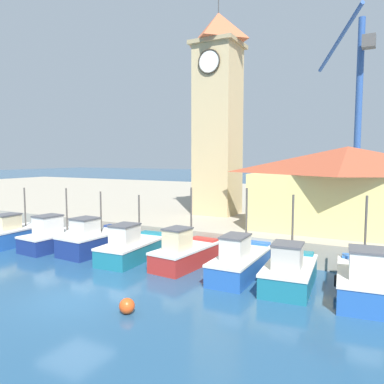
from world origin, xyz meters
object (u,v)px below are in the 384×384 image
Objects in this scene: fishing_boat_far_left at (18,233)px; fishing_boat_right_outer at (364,281)px; warehouse_right at (347,188)px; fishing_boat_mid_right at (241,261)px; mooring_buoy at (127,306)px; fishing_boat_left_inner at (94,240)px; fishing_boat_center at (185,253)px; fishing_boat_mid_left at (133,247)px; fishing_boat_left_outer at (58,237)px; fishing_boat_right_inner at (289,271)px; clock_tower at (218,111)px; port_crane_far at (355,133)px.

fishing_boat_right_outer is (21.11, 0.39, 0.02)m from fishing_boat_far_left.
warehouse_right is at bearing 101.87° from fishing_boat_right_outer.
fishing_boat_mid_right is 1.09× the size of fishing_boat_right_outer.
fishing_boat_right_outer is at bearing 37.57° from mooring_buoy.
fishing_boat_left_inner is 6.28m from fishing_boat_center.
fishing_boat_mid_left is 13.17m from warehouse_right.
warehouse_right reaches higher than fishing_boat_left_outer.
fishing_boat_left_outer is 17.85m from fishing_boat_right_outer.
fishing_boat_far_left is 18.07m from fishing_boat_right_inner.
fishing_boat_mid_left is 6.44m from fishing_boat_mid_right.
clock_tower is (-5.77, 9.78, 8.66)m from fishing_boat_mid_right.
mooring_buoy is at bearing -22.04° from fishing_boat_far_left.
clock_tower is at bearing 128.82° from fishing_boat_right_inner.
fishing_boat_left_inner is 0.41× the size of warehouse_right.
port_crane_far is (3.30, 18.64, 7.19)m from fishing_boat_mid_right.
fishing_boat_right_outer reaches higher than mooring_buoy.
fishing_boat_mid_right is at bearing 168.85° from fishing_boat_right_inner.
mooring_buoy is (-2.07, -6.29, -0.42)m from fishing_boat_mid_right.
fishing_boat_left_outer is at bearing 179.55° from fishing_boat_right_outer.
warehouse_right reaches higher than fishing_boat_left_inner.
clock_tower is at bearing 120.53° from fishing_boat_mid_right.
fishing_boat_center is at bearing 3.90° from fishing_boat_far_left.
fishing_boat_left_inner is at bearing 178.70° from fishing_boat_right_outer.
fishing_boat_mid_right is 2.54m from fishing_boat_right_inner.
fishing_boat_far_left is 0.98× the size of fishing_boat_left_outer.
clock_tower is at bearing 102.96° from mooring_buoy.
fishing_boat_center is 0.92× the size of fishing_boat_right_outer.
fishing_boat_mid_right is at bearing 1.36° from fishing_boat_left_outer.
fishing_boat_far_left is 28.04m from port_crane_far.
fishing_boat_mid_left is at bearing -175.69° from fishing_boat_center.
fishing_boat_right_inner is 0.41× the size of warehouse_right.
fishing_boat_right_outer reaches higher than fishing_boat_mid_left.
clock_tower is 28.81× the size of mooring_buoy.
warehouse_right is at bearing 45.31° from fishing_boat_center.
fishing_boat_right_inner is at bearing -1.70° from fishing_boat_mid_left.
port_crane_far is 29.74× the size of mooring_buoy.
fishing_boat_mid_right is at bearing 3.04° from fishing_boat_far_left.
fishing_boat_mid_right is at bearing -100.04° from port_crane_far.
fishing_boat_mid_left is at bearing -177.99° from fishing_boat_mid_right.
clock_tower is at bearing 86.18° from fishing_boat_mid_left.
clock_tower is at bearing 104.86° from fishing_boat_center.
fishing_boat_left_inner is 9.45m from fishing_boat_mid_right.
fishing_boat_left_outer reaches higher than fishing_boat_left_inner.
fishing_boat_far_left is at bearing -173.18° from fishing_boat_left_inner.
fishing_boat_mid_left reaches higher than mooring_buoy.
fishing_boat_center is 13.30m from clock_tower.
fishing_boat_far_left is at bearing -176.96° from fishing_boat_mid_right.
fishing_boat_right_outer is (8.72, -0.45, 0.03)m from fishing_boat_center.
fishing_boat_right_outer is (5.55, -0.43, 0.04)m from fishing_boat_mid_right.
fishing_boat_left_inner is 7.71× the size of mooring_buoy.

